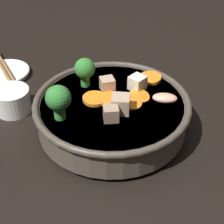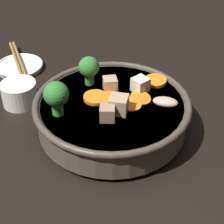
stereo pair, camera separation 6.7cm
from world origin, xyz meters
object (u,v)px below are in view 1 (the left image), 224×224
(stirfry_bowl, at_px, (111,111))
(chopsticks_pair, at_px, (5,69))
(side_saucer, at_px, (6,73))
(tea_cup, at_px, (12,100))

(stirfry_bowl, height_order, chopsticks_pair, stirfry_bowl)
(side_saucer, height_order, chopsticks_pair, chopsticks_pair)
(side_saucer, bearing_deg, stirfry_bowl, -68.67)
(stirfry_bowl, xyz_separation_m, chopsticks_pair, (-0.11, 0.29, -0.03))
(side_saucer, xyz_separation_m, chopsticks_pair, (-0.00, 0.00, 0.01))
(stirfry_bowl, xyz_separation_m, tea_cup, (-0.14, 0.15, -0.02))
(tea_cup, relative_size, chopsticks_pair, 0.34)
(side_saucer, relative_size, tea_cup, 1.53)
(stirfry_bowl, height_order, tea_cup, stirfry_bowl)
(stirfry_bowl, xyz_separation_m, side_saucer, (-0.11, 0.29, -0.04))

